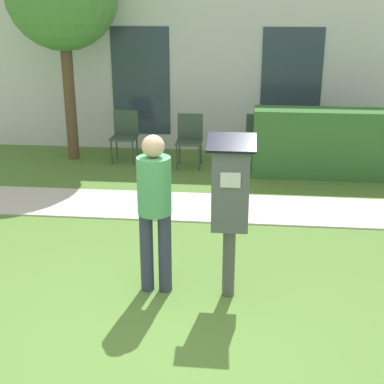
% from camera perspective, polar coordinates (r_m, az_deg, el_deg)
% --- Properties ---
extents(ground_plane, '(40.00, 40.00, 0.00)m').
position_cam_1_polar(ground_plane, '(4.81, -2.47, -14.66)').
color(ground_plane, '#517A33').
extents(sidewalk, '(12.00, 1.10, 0.02)m').
position_cam_1_polar(sidewalk, '(7.47, 0.84, -1.59)').
color(sidewalk, beige).
rests_on(sidewalk, ground).
extents(building_facade, '(10.00, 0.26, 3.20)m').
position_cam_1_polar(building_facade, '(10.24, 2.54, 13.31)').
color(building_facade, silver).
rests_on(building_facade, ground).
extents(parking_meter, '(0.44, 0.31, 1.59)m').
position_cam_1_polar(parking_meter, '(4.92, 4.11, -0.54)').
color(parking_meter, '#4C4C4C').
rests_on(parking_meter, ground).
extents(person_standing, '(0.32, 0.32, 1.58)m').
position_cam_1_polar(person_standing, '(5.04, -4.02, -1.12)').
color(person_standing, '#333851').
rests_on(person_standing, ground).
extents(outdoor_chair_left, '(0.44, 0.44, 0.90)m').
position_cam_1_polar(outdoor_chair_left, '(9.68, -7.17, 6.41)').
color(outdoor_chair_left, '#334738').
rests_on(outdoor_chair_left, ground).
extents(outdoor_chair_middle, '(0.44, 0.44, 0.90)m').
position_cam_1_polar(outdoor_chair_middle, '(9.28, -0.26, 5.99)').
color(outdoor_chair_middle, '#334738').
rests_on(outdoor_chair_middle, ground).
extents(outdoor_chair_right, '(0.44, 0.44, 0.90)m').
position_cam_1_polar(outdoor_chair_right, '(9.31, 7.11, 5.88)').
color(outdoor_chair_right, '#334738').
rests_on(outdoor_chair_right, ground).
extents(hedge_row, '(2.72, 0.60, 1.10)m').
position_cam_1_polar(hedge_row, '(9.01, 15.25, 5.01)').
color(hedge_row, '#33662D').
rests_on(hedge_row, ground).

